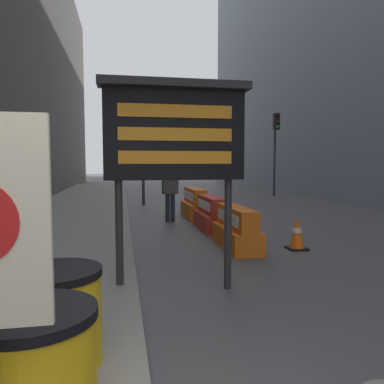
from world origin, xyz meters
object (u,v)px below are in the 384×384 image
barrel_drum_foreground (35,375)px  pedestrian_worker (170,188)px  traffic_light_far_side (276,137)px  message_board (175,135)px  traffic_light_near_curb (143,128)px  traffic_cone_near (252,227)px  jersey_barrier_red_striped (211,215)px  jersey_barrier_orange_far (236,230)px  barrel_drum_middle (56,317)px  jersey_barrier_orange_near (195,205)px  traffic_cone_mid (297,233)px

barrel_drum_foreground → pedestrian_worker: pedestrian_worker is taller
barrel_drum_foreground → traffic_light_far_side: 18.63m
message_board → traffic_light_far_side: bearing=62.0°
traffic_light_near_curb → pedestrian_worker: bearing=-83.1°
barrel_drum_foreground → traffic_cone_near: size_ratio=1.35×
message_board → traffic_light_far_side: 15.52m
message_board → jersey_barrier_red_striped: (1.60, 4.56, -1.73)m
jersey_barrier_orange_far → barrel_drum_middle: bearing=-123.4°
jersey_barrier_orange_near → pedestrian_worker: 1.23m
jersey_barrier_orange_near → pedestrian_worker: pedestrian_worker is taller
message_board → traffic_cone_near: size_ratio=4.91×
jersey_barrier_orange_far → traffic_cone_near: bearing=51.4°
barrel_drum_foreground → traffic_light_far_side: bearing=62.7°
barrel_drum_foreground → jersey_barrier_red_striped: size_ratio=0.45×
traffic_light_near_curb → traffic_light_far_side: traffic_light_near_curb is taller
barrel_drum_middle → message_board: size_ratio=0.28×
pedestrian_worker → barrel_drum_foreground: bearing=-110.9°
barrel_drum_foreground → traffic_cone_mid: size_ratio=1.14×
jersey_barrier_orange_near → pedestrian_worker: bearing=-144.6°
barrel_drum_middle → jersey_barrier_orange_near: (2.81, 8.64, -0.12)m
traffic_light_near_curb → jersey_barrier_red_striped: bearing=-76.7°
jersey_barrier_red_striped → traffic_cone_mid: bearing=-65.4°
message_board → traffic_cone_near: message_board is taller
jersey_barrier_red_striped → traffic_light_near_curb: traffic_light_near_curb is taller
jersey_barrier_orange_near → traffic_light_far_side: 9.34m
jersey_barrier_orange_far → jersey_barrier_red_striped: (-0.00, 2.17, 0.01)m
message_board → traffic_cone_near: bearing=54.9°
barrel_drum_foreground → traffic_light_far_side: size_ratio=0.18×
jersey_barrier_red_striped → traffic_cone_near: size_ratio=3.04×
barrel_drum_foreground → jersey_barrier_red_striped: 7.79m
barrel_drum_foreground → traffic_light_near_curb: bearing=84.0°
jersey_barrier_orange_far → pedestrian_worker: (-0.88, 3.75, 0.63)m
jersey_barrier_red_striped → jersey_barrier_orange_near: bearing=90.0°
pedestrian_worker → traffic_light_far_side: bearing=40.4°
message_board → jersey_barrier_orange_far: message_board is taller
pedestrian_worker → barrel_drum_middle: bearing=-112.2°
barrel_drum_foreground → traffic_light_far_side: (8.47, 16.39, 2.58)m
traffic_cone_mid → traffic_light_near_curb: 9.32m
traffic_light_far_side → barrel_drum_middle: bearing=-118.6°
traffic_cone_near → traffic_cone_mid: traffic_cone_mid is taller
message_board → jersey_barrier_orange_near: bearing=76.7°
jersey_barrier_orange_far → traffic_cone_near: size_ratio=3.11×
barrel_drum_middle → jersey_barrier_red_striped: (2.81, 6.44, -0.15)m
traffic_cone_mid → traffic_light_far_side: bearing=68.9°
traffic_light_far_side → pedestrian_worker: bearing=-131.0°
jersey_barrier_orange_near → traffic_cone_mid: bearing=-76.2°
barrel_drum_foreground → barrel_drum_middle: bearing=91.2°
barrel_drum_foreground → pedestrian_worker: bearing=77.8°
traffic_cone_mid → traffic_cone_near: bearing=115.8°
jersey_barrier_red_striped → pedestrian_worker: size_ratio=1.02×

